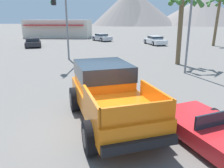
# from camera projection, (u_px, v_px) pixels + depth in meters

# --- Properties ---
(ground_plane) EXTENTS (320.00, 320.00, 0.00)m
(ground_plane) POSITION_uv_depth(u_px,v_px,m) (100.00, 122.00, 7.73)
(ground_plane) COLOR slate
(orange_pickup_truck) EXTENTS (3.59, 5.51, 1.97)m
(orange_pickup_truck) POSITION_uv_depth(u_px,v_px,m) (107.00, 90.00, 7.66)
(orange_pickup_truck) COLOR orange
(orange_pickup_truck) RESTS_ON ground_plane
(parked_car_dark) EXTENTS (3.21, 4.59, 1.14)m
(parked_car_dark) POSITION_uv_depth(u_px,v_px,m) (33.00, 42.00, 28.64)
(parked_car_dark) COLOR #232328
(parked_car_dark) RESTS_ON ground_plane
(parked_car_silver) EXTENTS (3.78, 4.25, 1.17)m
(parked_car_silver) POSITION_uv_depth(u_px,v_px,m) (102.00, 37.00, 36.23)
(parked_car_silver) COLOR #B7BABF
(parked_car_silver) RESTS_ON ground_plane
(parked_car_white) EXTENTS (2.99, 4.75, 1.21)m
(parked_car_white) POSITION_uv_depth(u_px,v_px,m) (155.00, 40.00, 31.05)
(parked_car_white) COLOR white
(parked_car_white) RESTS_ON ground_plane
(traffic_light_main) EXTENTS (0.38, 3.87, 5.64)m
(traffic_light_main) POSITION_uv_depth(u_px,v_px,m) (61.00, 13.00, 17.24)
(traffic_light_main) COLOR slate
(traffic_light_main) RESTS_ON ground_plane
(street_lamp_post) EXTENTS (0.90, 0.24, 7.50)m
(street_lamp_post) POSITION_uv_depth(u_px,v_px,m) (192.00, 2.00, 13.47)
(street_lamp_post) COLOR slate
(street_lamp_post) RESTS_ON ground_plane
(palm_tree_tall) EXTENTS (2.95, 2.84, 6.61)m
(palm_tree_tall) POSITION_uv_depth(u_px,v_px,m) (218.00, 7.00, 28.25)
(palm_tree_tall) COLOR brown
(palm_tree_tall) RESTS_ON ground_plane
(palm_tree_short) EXTENTS (3.02, 2.70, 5.67)m
(palm_tree_short) POSITION_uv_depth(u_px,v_px,m) (183.00, 8.00, 16.32)
(palm_tree_short) COLOR brown
(palm_tree_short) RESTS_ON ground_plane
(storefront_building) EXTENTS (12.33, 6.94, 3.36)m
(storefront_building) POSITION_uv_depth(u_px,v_px,m) (59.00, 29.00, 43.44)
(storefront_building) COLOR beige
(storefront_building) RESTS_ON ground_plane
(distant_mountain_range) EXTENTS (89.92, 54.52, 18.93)m
(distant_mountain_range) POSITION_uv_depth(u_px,v_px,m) (161.00, 10.00, 123.69)
(distant_mountain_range) COLOR gray
(distant_mountain_range) RESTS_ON ground_plane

